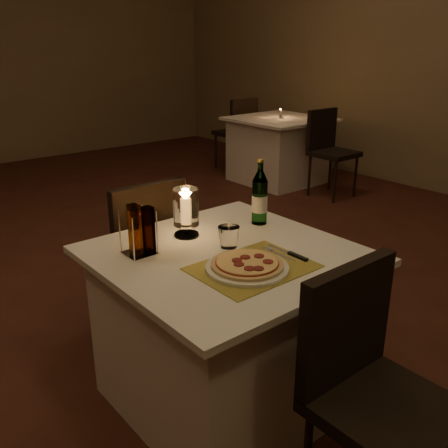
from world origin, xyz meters
TOP-DOWN VIEW (x-y plane):
  - floor at (0.00, 0.00)m, footprint 8.00×10.00m
  - main_table at (0.06, -0.60)m, footprint 1.00×1.00m
  - chair_near at (0.06, -1.31)m, footprint 0.42×0.42m
  - chair_far at (0.06, 0.12)m, footprint 0.42×0.42m
  - placemat at (0.04, -0.78)m, footprint 0.45×0.34m
  - plate at (0.01, -0.78)m, footprint 0.32×0.32m
  - pizza at (0.01, -0.78)m, footprint 0.28×0.28m
  - fork at (0.20, -0.74)m, footprint 0.02×0.18m
  - knife at (0.24, -0.80)m, footprint 0.02×0.22m
  - tumbler at (0.10, -0.55)m, footprint 0.09×0.09m
  - water_bottle at (0.40, -0.42)m, footprint 0.08×0.08m
  - hurricane_candle at (0.04, -0.34)m, footprint 0.11×0.11m
  - cruet_caddy at (-0.23, -0.39)m, footprint 0.12×0.12m
  - neighbor_table_right at (2.98, 1.97)m, footprint 1.00×1.00m
  - neighbor_chair_ra at (2.98, 1.26)m, footprint 0.42×0.42m
  - neighbor_chair_rb at (2.98, 2.69)m, footprint 0.42×0.42m
  - neighbor_candle_right at (2.98, 1.97)m, footprint 0.03×0.03m

SIDE VIEW (x-z plane):
  - floor at x=0.00m, z-range -0.02..0.00m
  - main_table at x=0.06m, z-range 0.00..0.74m
  - neighbor_table_right at x=2.98m, z-range 0.00..0.74m
  - chair_near at x=0.06m, z-range 0.10..1.00m
  - chair_far at x=0.06m, z-range 0.10..1.00m
  - neighbor_chair_ra at x=2.98m, z-range 0.10..1.00m
  - neighbor_chair_rb at x=2.98m, z-range 0.10..1.00m
  - placemat at x=0.04m, z-range 0.74..0.74m
  - fork at x=0.20m, z-range 0.74..0.75m
  - knife at x=0.24m, z-range 0.74..0.76m
  - plate at x=0.01m, z-range 0.74..0.76m
  - pizza at x=0.01m, z-range 0.76..0.78m
  - tumbler at x=0.10m, z-range 0.74..0.83m
  - neighbor_candle_right at x=2.98m, z-range 0.73..0.84m
  - cruet_caddy at x=-0.23m, z-range 0.73..0.94m
  - water_bottle at x=0.40m, z-range 0.71..1.02m
  - hurricane_candle at x=0.04m, z-range 0.76..0.98m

